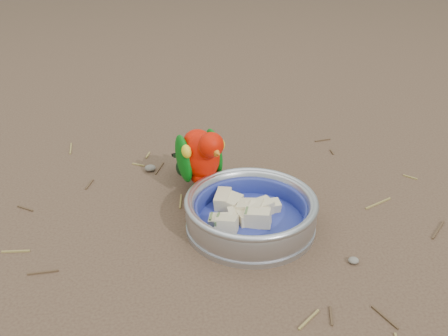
{
  "coord_description": "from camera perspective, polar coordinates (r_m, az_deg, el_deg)",
  "views": [
    {
      "loc": [
        -0.08,
        -0.65,
        0.52
      ],
      "look_at": [
        -0.0,
        0.15,
        0.08
      ],
      "focal_mm": 40.0,
      "sensor_mm": 36.0,
      "label": 1
    }
  ],
  "objects": [
    {
      "name": "lory_parrot",
      "position": [
        0.96,
        -2.58,
        0.68
      ],
      "size": [
        0.14,
        0.2,
        0.15
      ],
      "primitive_type": null,
      "rotation": [
        0.0,
        0.0,
        -2.78
      ],
      "color": "red",
      "rests_on": "ground"
    },
    {
      "name": "ground",
      "position": [
        0.84,
        1.12,
        -9.69
      ],
      "size": [
        60.0,
        60.0,
        0.0
      ],
      "primitive_type": "plane",
      "color": "#4F3929"
    },
    {
      "name": "bowl_wall",
      "position": [
        0.88,
        3.09,
        -4.8
      ],
      "size": [
        0.23,
        0.23,
        0.04
      ],
      "primitive_type": null,
      "color": "#B2B2BA",
      "rests_on": "food_bowl"
    },
    {
      "name": "ground_debris",
      "position": [
        0.87,
        -0.99,
        -7.86
      ],
      "size": [
        0.9,
        0.8,
        0.01
      ],
      "primitive_type": null,
      "color": "olive",
      "rests_on": "ground"
    },
    {
      "name": "fruit_wedges",
      "position": [
        0.88,
        3.08,
        -5.18
      ],
      "size": [
        0.14,
        0.14,
        0.03
      ],
      "primitive_type": null,
      "color": "beige",
      "rests_on": "food_bowl"
    },
    {
      "name": "food_bowl",
      "position": [
        0.89,
        3.04,
        -6.41
      ],
      "size": [
        0.23,
        0.23,
        0.02
      ],
      "primitive_type": "cylinder",
      "color": "#B2B2BA",
      "rests_on": "ground"
    }
  ]
}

